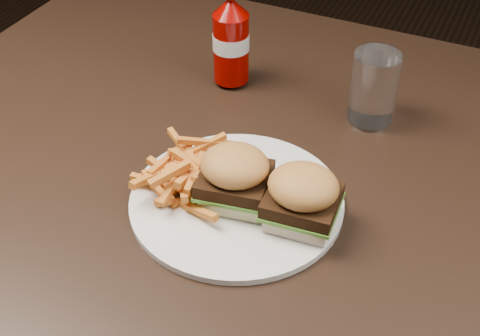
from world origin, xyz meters
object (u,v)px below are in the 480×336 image
at_px(plate, 237,201).
at_px(ketchup_bottle, 231,48).
at_px(dining_table, 303,172).
at_px(tumbler, 374,87).

bearing_deg(plate, ketchup_bottle, 116.88).
relative_size(dining_table, tumbler, 11.81).
xyz_separation_m(plate, tumbler, (0.10, 0.24, 0.05)).
height_order(dining_table, tumbler, tumbler).
distance_m(ketchup_bottle, tumbler, 0.22).
bearing_deg(plate, dining_table, 68.56).
distance_m(dining_table, ketchup_bottle, 0.23).
bearing_deg(dining_table, plate, -111.44).
relative_size(ketchup_bottle, tumbler, 1.05).
distance_m(dining_table, tumbler, 0.16).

